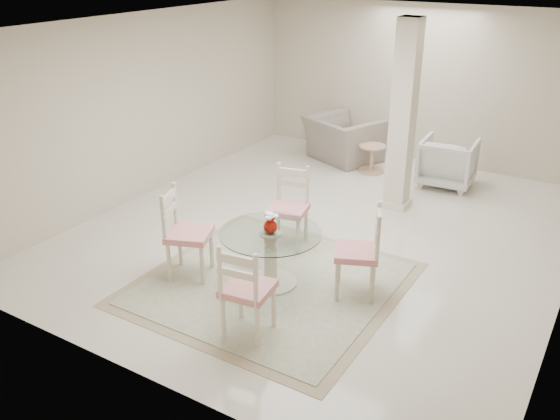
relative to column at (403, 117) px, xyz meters
The scene contains 13 objects.
ground 1.94m from the column, 111.04° to the right, with size 7.00×7.00×0.00m, color white.
room_shell 1.48m from the column, 111.04° to the right, with size 6.02×7.02×2.71m.
column is the anchor object (origin of this frame).
area_rug 3.18m from the column, 97.69° to the right, with size 2.77×2.77×0.02m.
dining_table 3.06m from the column, 97.69° to the right, with size 1.13×1.13×0.65m.
red_vase 2.94m from the column, 97.68° to the right, with size 0.18×0.17×0.24m.
dining_chair_east 2.69m from the column, 77.05° to the right, with size 0.60×0.60×1.15m.
dining_chair_north 2.15m from the column, 110.72° to the right, with size 0.55×0.55×1.15m.
dining_chair_west 3.55m from the column, 112.95° to the right, with size 0.61×0.61×1.18m.
dining_chair_south 3.91m from the column, 90.98° to the right, with size 0.51×0.51×1.13m.
recliner_taupe 2.39m from the column, 137.12° to the left, with size 1.20×1.05×0.78m, color gray.
armchair_white 1.61m from the column, 73.65° to the left, with size 0.82×0.85×0.77m, color silver.
side_table 1.87m from the column, 127.58° to the left, with size 0.45×0.45×0.47m.
Camera 1 is at (3.25, -6.48, 3.51)m, focal length 38.00 mm.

